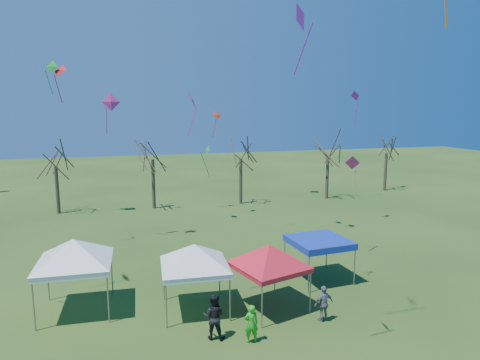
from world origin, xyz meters
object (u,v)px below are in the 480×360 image
object	(u,v)px
tent_white_west	(73,244)
person_dark	(214,316)
tree_4	(328,140)
tent_white_mid	(194,249)
person_green	(251,324)
tree_3	(241,142)
tent_red	(270,249)
person_grey	(324,304)
tree_2	(152,141)
tent_blue	(319,242)
tree_1	(54,149)
tree_5	(387,140)

from	to	relation	value
tent_white_west	person_dark	size ratio (longest dim) A/B	2.38
tree_4	tent_white_mid	distance (m)	27.48
tent_white_west	person_green	xyz separation A→B (m)	(7.04, -4.79, -2.46)
person_dark	tree_3	bearing A→B (deg)	-84.81
tent_red	person_grey	world-z (taller)	tent_red
tree_2	tent_white_west	world-z (taller)	tree_2
tent_white_mid	tent_blue	distance (m)	7.43
tree_2	tree_4	size ratio (longest dim) A/B	1.04
tree_1	tree_4	xyz separation A→B (m)	(26.12, -0.65, 0.27)
tent_red	person_green	size ratio (longest dim) A/B	2.47
tent_white_west	tent_white_mid	xyz separation A→B (m)	(5.34, -1.41, -0.25)
tent_blue	tent_white_west	bearing A→B (deg)	-178.49
tree_2	person_green	distance (m)	25.39
tree_3	tent_red	xyz separation A→B (m)	(-4.79, -21.78, -3.14)
tree_1	tent_red	world-z (taller)	tree_1
tree_5	tree_1	bearing A→B (deg)	-177.65
tree_4	tree_3	bearing A→B (deg)	179.74
tent_white_mid	person_dark	distance (m)	3.38
tent_white_mid	tent_blue	size ratio (longest dim) A/B	1.32
tent_white_mid	tent_red	world-z (taller)	tent_white_mid
tent_blue	person_green	size ratio (longest dim) A/B	1.99
tree_1	person_grey	xyz separation A→B (m)	(13.93, -24.21, -4.97)
tent_white_west	person_dark	xyz separation A→B (m)	(5.65, -4.09, -2.29)
person_grey	person_green	bearing A→B (deg)	1.68
tree_4	tent_blue	world-z (taller)	tree_4
tent_red	tree_4	bearing A→B (deg)	57.00
tent_red	person_green	xyz separation A→B (m)	(-1.69, -2.61, -2.13)
tree_1	tent_white_west	distance (m)	20.62
tent_white_mid	tree_2	bearing A→B (deg)	90.58
tent_red	tent_blue	xyz separation A→B (m)	(3.78, 2.51, -0.79)
tree_2	person_dark	bearing A→B (deg)	-88.74
tree_4	tree_1	bearing A→B (deg)	178.58
tree_2	person_grey	distance (m)	25.17
tent_red	tree_1	bearing A→B (deg)	118.22
person_grey	tree_3	bearing A→B (deg)	-107.47
tree_4	person_green	xyz separation A→B (m)	(-15.80, -24.34, -5.26)
tree_3	tent_white_mid	world-z (taller)	tree_3
tree_2	tent_red	world-z (taller)	tree_2
tree_3	tree_4	world-z (taller)	tree_3
tent_white_mid	tree_1	bearing A→B (deg)	111.74
tent_white_mid	person_dark	world-z (taller)	tent_white_mid
tree_5	person_green	world-z (taller)	tree_5
tree_1	tree_4	distance (m)	26.13
tree_4	tree_2	bearing A→B (deg)	178.78
tree_2	tent_blue	world-z (taller)	tree_2
tree_3	tent_white_west	xyz separation A→B (m)	(-13.52, -19.59, -2.82)
tree_1	tree_4	bearing A→B (deg)	-1.42
tent_blue	person_dark	size ratio (longest dim) A/B	1.66
tent_white_mid	person_grey	xyz separation A→B (m)	(5.31, -2.60, -2.18)
tree_1	tree_4	world-z (taller)	tree_4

